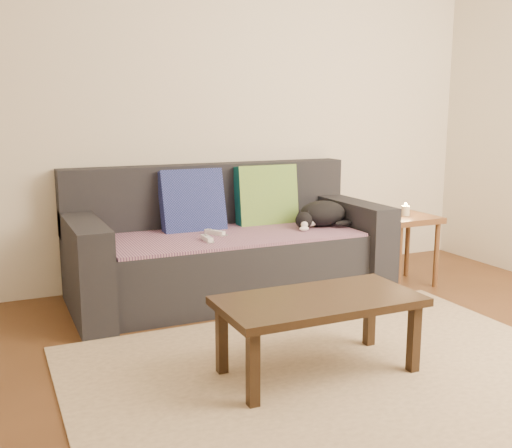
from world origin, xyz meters
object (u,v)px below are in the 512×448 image
cat (321,214)px  side_table (405,228)px  coffee_table (319,307)px  wii_remote_b (207,239)px  sofa (227,250)px  wii_remote_a (215,233)px

cat → side_table: bearing=0.6°
cat → coffee_table: (-0.75, -1.26, -0.19)m
side_table → wii_remote_b: bearing=177.2°
coffee_table → side_table: bearing=38.7°
sofa → cat: (0.67, -0.11, 0.22)m
coffee_table → wii_remote_b: bearing=97.5°
wii_remote_a → coffee_table: 1.30m
cat → side_table: 0.62m
cat → coffee_table: size_ratio=0.47×
cat → wii_remote_b: 0.91m
sofa → wii_remote_b: 0.36m
side_table → wii_remote_a: bearing=170.6°
wii_remote_a → coffee_table: bearing=151.8°
wii_remote_a → coffee_table: size_ratio=0.16×
sofa → side_table: sofa is taller
wii_remote_b → side_table: (1.48, -0.07, -0.04)m
cat → wii_remote_b: cat is taller
wii_remote_a → side_table: size_ratio=0.30×
cat → wii_remote_a: cat is taller
side_table → sofa: bearing=166.3°
sofa → cat: 0.71m
cat → coffee_table: 1.48m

